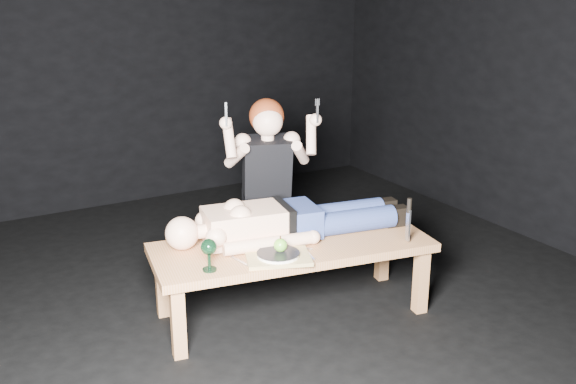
% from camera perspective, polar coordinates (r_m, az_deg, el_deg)
% --- Properties ---
extents(ground, '(5.00, 5.00, 0.00)m').
position_cam_1_polar(ground, '(3.93, -3.74, -11.13)').
color(ground, black).
rests_on(ground, ground).
extents(back_wall, '(5.00, 0.00, 5.00)m').
position_cam_1_polar(back_wall, '(5.80, -15.38, 13.30)').
color(back_wall, black).
rests_on(back_wall, ground).
extents(table, '(1.70, 0.87, 0.45)m').
position_cam_1_polar(table, '(3.91, 0.37, -7.54)').
color(table, '#B17A52').
rests_on(table, ground).
extents(lying_man, '(1.55, 0.70, 0.24)m').
position_cam_1_polar(lying_man, '(3.90, 0.34, -2.07)').
color(lying_man, beige).
rests_on(lying_man, table).
extents(kneeling_woman, '(0.88, 0.92, 1.24)m').
position_cam_1_polar(kneeling_woman, '(4.32, -1.97, 0.64)').
color(kneeling_woman, black).
rests_on(kneeling_woman, ground).
extents(serving_tray, '(0.41, 0.36, 0.02)m').
position_cam_1_polar(serving_tray, '(3.60, -0.86, -5.72)').
color(serving_tray, tan).
rests_on(serving_tray, table).
extents(plate, '(0.30, 0.30, 0.02)m').
position_cam_1_polar(plate, '(3.59, -0.86, -5.43)').
color(plate, white).
rests_on(plate, serving_tray).
extents(apple, '(0.08, 0.08, 0.08)m').
position_cam_1_polar(apple, '(3.59, -0.66, -4.64)').
color(apple, '#32901A').
rests_on(apple, plate).
extents(goblet, '(0.10, 0.10, 0.18)m').
position_cam_1_polar(goblet, '(3.46, -6.87, -5.44)').
color(goblet, black).
rests_on(goblet, table).
extents(fork_flat, '(0.04, 0.17, 0.01)m').
position_cam_1_polar(fork_flat, '(3.58, -4.15, -6.06)').
color(fork_flat, '#B2B2B7').
rests_on(fork_flat, table).
extents(knife_flat, '(0.05, 0.17, 0.01)m').
position_cam_1_polar(knife_flat, '(3.67, 1.82, -5.40)').
color(knife_flat, '#B2B2B7').
rests_on(knife_flat, table).
extents(spoon_flat, '(0.13, 0.13, 0.01)m').
position_cam_1_polar(spoon_flat, '(3.75, 0.88, -4.83)').
color(spoon_flat, '#B2B2B7').
rests_on(spoon_flat, table).
extents(carving_knife, '(0.04, 0.04, 0.27)m').
position_cam_1_polar(carving_knife, '(3.85, 10.41, -2.45)').
color(carving_knife, '#B2B2B7').
rests_on(carving_knife, table).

